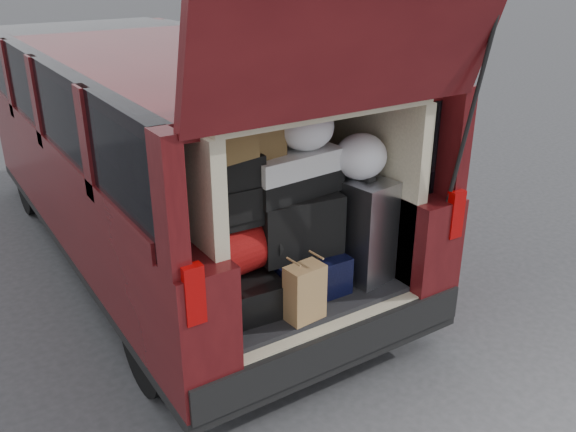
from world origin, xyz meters
The scene contains 15 objects.
ground centered at (0.00, 0.00, 0.00)m, with size 80.00×80.00×0.00m, color #313134.
minivan centered at (0.00, 1.86, 0.91)m, with size 1.90×5.35×2.77m.
load_floor centered at (0.00, 0.28, 0.28)m, with size 1.24×1.05×0.55m, color black.
black_hardshell centered at (-0.36, 0.14, 0.65)m, with size 0.37×0.51×0.21m, color black.
navy_hardshell centered at (0.05, 0.16, 0.67)m, with size 0.45×0.55×0.24m, color black.
silver_roller centered at (0.45, 0.08, 0.88)m, with size 0.27×0.44×0.65m, color silver.
kraft_bag centered at (-0.13, -0.17, 0.72)m, with size 0.21×0.14×0.33m, color #A17049.
red_duffel centered at (-0.35, 0.18, 0.91)m, with size 0.47×0.31×0.31m, color #9A0E0E.
black_soft_case centered at (0.03, 0.16, 0.97)m, with size 0.51×0.31×0.37m, color black.
backpack centered at (-0.35, 0.16, 1.26)m, with size 0.28×0.17×0.41m, color black.
twotone_duffel centered at (0.03, 0.21, 1.29)m, with size 0.58×0.30×0.26m, color white.
grocery_sack_lower centered at (-0.39, 0.14, 1.57)m, with size 0.23×0.19×0.21m, color brown.
grocery_sack_upper centered at (-0.15, 0.23, 1.53)m, with size 0.22×0.18×0.22m, color brown.
plastic_bag_center centered at (0.11, 0.18, 1.55)m, with size 0.33×0.31×0.27m, color white.
plastic_bag_right centered at (0.45, 0.08, 1.34)m, with size 0.32×0.30×0.28m, color white.
Camera 1 is at (-1.82, -2.60, 2.47)m, focal length 38.00 mm.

